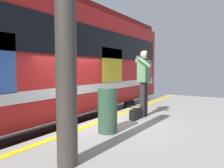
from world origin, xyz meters
name	(u,v)px	position (x,y,z in m)	size (l,w,h in m)	color
ground_plane	(91,155)	(0.00, 0.00, 0.00)	(23.84, 23.84, 0.00)	#4C4742
platform	(163,153)	(0.00, 1.91, 0.46)	(12.83, 3.83, 0.91)	gray
safety_line	(100,121)	(0.00, 0.30, 0.92)	(12.58, 0.16, 0.01)	yellow
track_rail_near	(57,143)	(0.00, -1.23, 0.08)	(16.68, 0.08, 0.16)	slate
track_rail_far	(25,135)	(0.00, -2.67, 0.08)	(16.68, 0.08, 0.16)	slate
train_carriage	(32,56)	(0.20, -1.94, 2.58)	(12.22, 2.81, 4.08)	red
passenger	(144,78)	(-1.11, 0.97, 1.98)	(0.57, 0.55, 1.79)	#262628
handbag	(135,113)	(-0.67, 0.93, 1.07)	(0.39, 0.35, 0.34)	black
station_column	(66,32)	(2.23, 1.30, 2.70)	(0.28, 0.28, 3.57)	#38332D
trash_bin	(108,110)	(0.67, 0.95, 1.37)	(0.40, 0.40, 0.92)	#2D4C38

